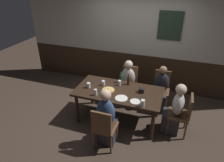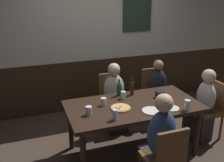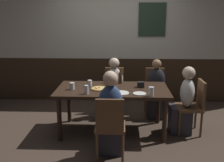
% 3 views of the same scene
% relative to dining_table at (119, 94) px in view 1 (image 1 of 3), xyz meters
% --- Properties ---
extents(ground_plane, '(12.00, 12.00, 0.00)m').
position_rel_dining_table_xyz_m(ground_plane, '(0.00, 0.00, -0.66)').
color(ground_plane, '#423328').
extents(wall_back, '(6.40, 0.13, 2.60)m').
position_rel_dining_table_xyz_m(wall_back, '(0.01, 1.65, 0.64)').
color(wall_back, '#332316').
rests_on(wall_back, ground_plane).
extents(dining_table, '(1.79, 0.91, 0.74)m').
position_rel_dining_table_xyz_m(dining_table, '(0.00, 0.00, 0.00)').
color(dining_table, black).
rests_on(dining_table, ground_plane).
extents(chair_mid_near, '(0.40, 0.40, 0.88)m').
position_rel_dining_table_xyz_m(chair_mid_near, '(0.00, -0.87, -0.17)').
color(chair_mid_near, brown).
rests_on(chair_mid_near, ground_plane).
extents(chair_head_east, '(0.40, 0.40, 0.88)m').
position_rel_dining_table_xyz_m(chair_head_east, '(1.31, 0.00, -0.17)').
color(chair_head_east, brown).
rests_on(chair_head_east, ground_plane).
extents(chair_right_far, '(0.40, 0.40, 0.88)m').
position_rel_dining_table_xyz_m(chair_right_far, '(0.79, 0.87, -0.17)').
color(chair_right_far, brown).
rests_on(chair_right_far, ground_plane).
extents(chair_mid_far, '(0.40, 0.40, 0.88)m').
position_rel_dining_table_xyz_m(chair_mid_far, '(0.00, 0.87, -0.17)').
color(chair_mid_far, brown).
rests_on(chair_mid_far, ground_plane).
extents(person_mid_near, '(0.34, 0.37, 1.19)m').
position_rel_dining_table_xyz_m(person_mid_near, '(0.00, -0.71, -0.16)').
color(person_mid_near, '#2D2D38').
rests_on(person_mid_near, ground_plane).
extents(person_head_east, '(0.37, 0.34, 1.11)m').
position_rel_dining_table_xyz_m(person_head_east, '(1.15, 0.00, -0.19)').
color(person_head_east, '#2D2D38').
rests_on(person_head_east, ground_plane).
extents(person_right_far, '(0.34, 0.37, 1.09)m').
position_rel_dining_table_xyz_m(person_right_far, '(0.79, 0.71, -0.21)').
color(person_right_far, '#2D2D38').
rests_on(person_right_far, ground_plane).
extents(person_mid_far, '(0.34, 0.37, 1.11)m').
position_rel_dining_table_xyz_m(person_mid_far, '(-0.00, 0.71, -0.20)').
color(person_mid_far, '#2D2D38').
rests_on(person_mid_far, ground_plane).
extents(pizza, '(0.26, 0.26, 0.03)m').
position_rel_dining_table_xyz_m(pizza, '(-0.21, -0.06, 0.09)').
color(pizza, tan).
rests_on(pizza, dining_table).
extents(beer_glass_half, '(0.07, 0.07, 0.11)m').
position_rel_dining_table_xyz_m(beer_glass_half, '(-0.05, 0.23, 0.12)').
color(beer_glass_half, silver).
rests_on(beer_glass_half, dining_table).
extents(tumbler_water, '(0.06, 0.06, 0.13)m').
position_rel_dining_table_xyz_m(tumbler_water, '(-0.38, -0.31, 0.14)').
color(tumbler_water, silver).
rests_on(tumbler_water, dining_table).
extents(pint_glass_pale, '(0.08, 0.08, 0.14)m').
position_rel_dining_table_xyz_m(pint_glass_pale, '(0.58, -0.38, 0.14)').
color(pint_glass_pale, silver).
rests_on(pint_glass_pale, dining_table).
extents(beer_glass_tall, '(0.07, 0.07, 0.10)m').
position_rel_dining_table_xyz_m(beer_glass_tall, '(-0.38, 0.11, 0.13)').
color(beer_glass_tall, silver).
rests_on(beer_glass_tall, dining_table).
extents(highball_clear, '(0.08, 0.08, 0.11)m').
position_rel_dining_table_xyz_m(highball_clear, '(-0.64, -0.09, 0.13)').
color(highball_clear, silver).
rests_on(highball_clear, dining_table).
extents(beer_bottle_green, '(0.06, 0.06, 0.25)m').
position_rel_dining_table_xyz_m(beer_bottle_green, '(-0.06, 0.36, 0.17)').
color(beer_bottle_green, '#194723').
rests_on(beer_bottle_green, dining_table).
extents(beer_bottle_brown, '(0.06, 0.06, 0.26)m').
position_rel_dining_table_xyz_m(beer_bottle_brown, '(0.12, 0.32, 0.18)').
color(beer_bottle_brown, '#42230F').
rests_on(beer_bottle_brown, dining_table).
extents(plate_white_large, '(0.24, 0.24, 0.01)m').
position_rel_dining_table_xyz_m(plate_white_large, '(0.14, -0.26, 0.08)').
color(plate_white_large, white).
rests_on(plate_white_large, dining_table).
extents(plate_white_small, '(0.20, 0.20, 0.01)m').
position_rel_dining_table_xyz_m(plate_white_small, '(0.41, -0.28, 0.08)').
color(plate_white_small, white).
rests_on(plate_white_small, dining_table).
extents(condiment_caddy, '(0.11, 0.09, 0.09)m').
position_rel_dining_table_xyz_m(condiment_caddy, '(0.46, 0.09, 0.12)').
color(condiment_caddy, black).
rests_on(condiment_caddy, dining_table).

